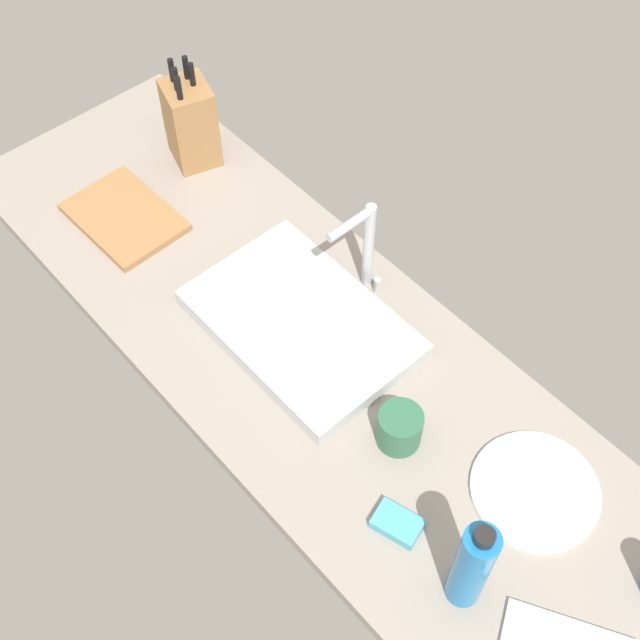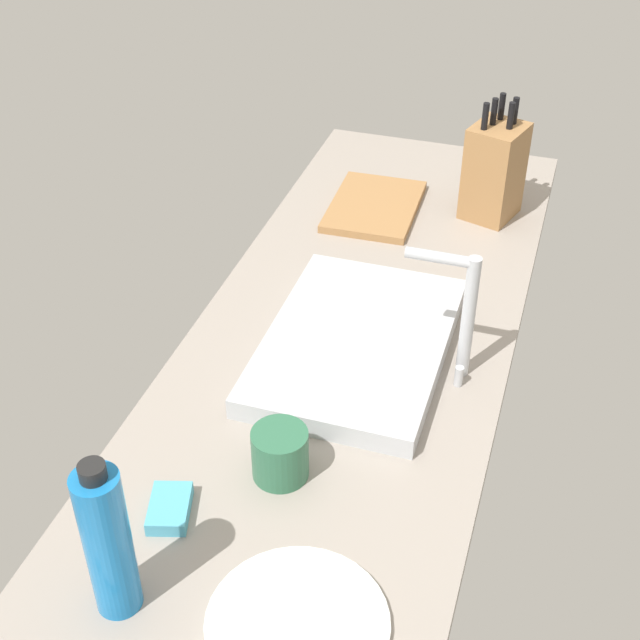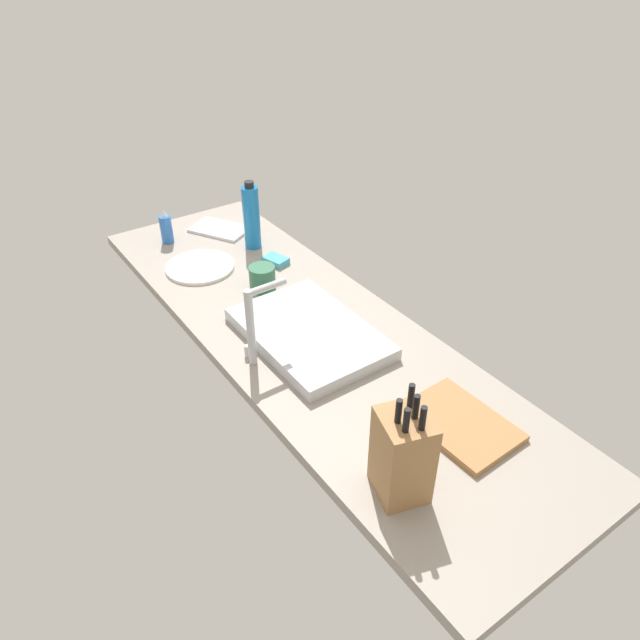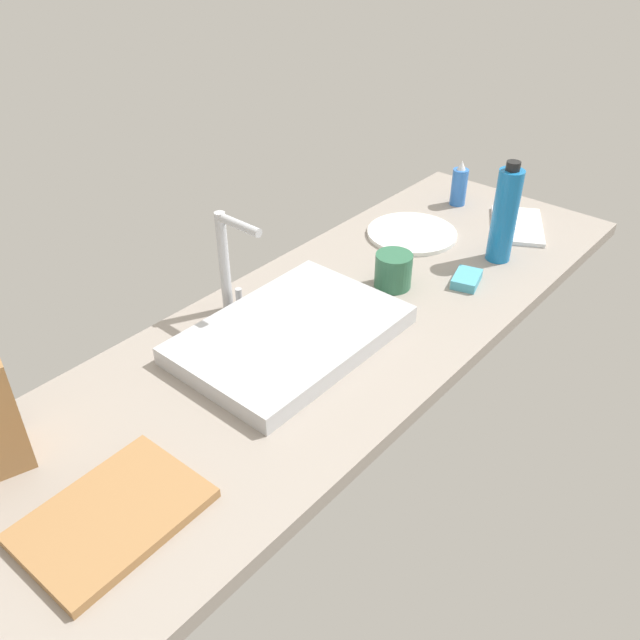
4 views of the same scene
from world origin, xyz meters
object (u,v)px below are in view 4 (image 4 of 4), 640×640
(dish_towel, at_px, (517,226))
(faucet, at_px, (228,256))
(soap_bottle, at_px, (459,185))
(dish_sponge, at_px, (467,279))
(cutting_board, at_px, (113,516))
(coffee_mug, at_px, (393,271))
(dinner_plate, at_px, (412,233))
(sink_basin, at_px, (291,334))
(water_bottle, at_px, (505,215))

(dish_towel, bearing_deg, faucet, 159.97)
(soap_bottle, relative_size, dish_sponge, 1.55)
(faucet, distance_m, dish_sponge, 0.59)
(cutting_board, bearing_deg, dish_towel, -0.44)
(soap_bottle, height_order, coffee_mug, soap_bottle)
(cutting_board, relative_size, dish_sponge, 3.09)
(dinner_plate, xyz_separation_m, dish_towel, (0.24, -0.20, 0.00))
(soap_bottle, height_order, dish_towel, soap_bottle)
(faucet, height_order, coffee_mug, faucet)
(sink_basin, bearing_deg, dinner_plate, 8.14)
(sink_basin, bearing_deg, dish_towel, -8.06)
(cutting_board, height_order, dish_sponge, dish_sponge)
(soap_bottle, xyz_separation_m, dinner_plate, (-0.26, -0.01, -0.05))
(dish_towel, xyz_separation_m, dish_sponge, (-0.36, -0.05, 0.01))
(dinner_plate, bearing_deg, dish_towel, -40.41)
(faucet, xyz_separation_m, dish_towel, (0.83, -0.30, -0.14))
(dinner_plate, bearing_deg, faucet, 170.39)
(water_bottle, bearing_deg, dinner_plate, 98.49)
(dinner_plate, relative_size, coffee_mug, 2.77)
(dinner_plate, xyz_separation_m, dish_sponge, (-0.13, -0.25, 0.01))
(soap_bottle, distance_m, dinner_plate, 0.27)
(faucet, height_order, cutting_board, faucet)
(sink_basin, relative_size, dish_sponge, 5.37)
(coffee_mug, bearing_deg, sink_basin, 174.60)
(water_bottle, height_order, coffee_mug, water_bottle)
(dinner_plate, bearing_deg, dish_sponge, -117.16)
(cutting_board, bearing_deg, coffee_mug, 4.97)
(sink_basin, xyz_separation_m, cutting_board, (-0.53, -0.11, -0.01))
(soap_bottle, bearing_deg, dinner_plate, -177.36)
(soap_bottle, bearing_deg, coffee_mug, -166.18)
(coffee_mug, height_order, dish_sponge, coffee_mug)
(cutting_board, xyz_separation_m, water_bottle, (1.16, -0.06, 0.12))
(sink_basin, height_order, cutting_board, sink_basin)
(dinner_plate, distance_m, dish_towel, 0.31)
(water_bottle, bearing_deg, sink_basin, 165.55)
(faucet, height_order, water_bottle, water_bottle)
(sink_basin, xyz_separation_m, dinner_plate, (0.59, 0.08, -0.01))
(faucet, height_order, soap_bottle, faucet)
(water_bottle, height_order, dish_sponge, water_bottle)
(faucet, relative_size, dish_towel, 1.09)
(faucet, distance_m, soap_bottle, 0.86)
(dish_sponge, bearing_deg, dish_towel, 7.28)
(faucet, bearing_deg, water_bottle, -28.89)
(coffee_mug, bearing_deg, water_bottle, -23.89)
(cutting_board, distance_m, water_bottle, 1.17)
(dish_sponge, bearing_deg, dinner_plate, 62.84)
(soap_bottle, bearing_deg, water_bottle, -131.29)
(soap_bottle, bearing_deg, sink_basin, -173.55)
(faucet, relative_size, coffee_mug, 2.74)
(faucet, height_order, dish_sponge, faucet)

